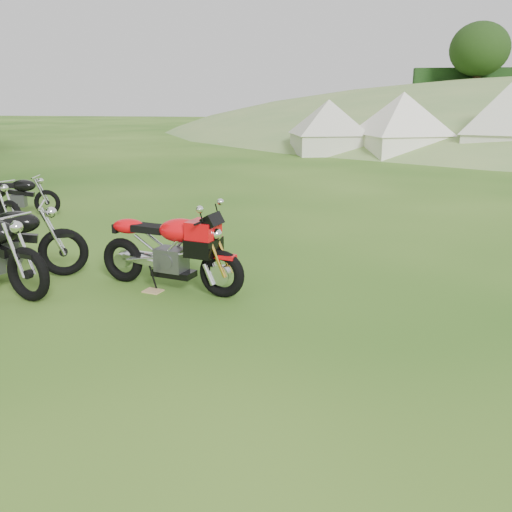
% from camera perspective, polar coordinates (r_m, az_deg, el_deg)
% --- Properties ---
extents(ground, '(120.00, 120.00, 0.00)m').
position_cam_1_polar(ground, '(5.59, -2.49, -10.28)').
color(ground, '#1C4D10').
rests_on(ground, ground).
extents(sport_motorcycle, '(2.07, 1.03, 1.21)m').
position_cam_1_polar(sport_motorcycle, '(7.42, -8.65, 1.17)').
color(sport_motorcycle, red).
rests_on(sport_motorcycle, ground).
extents(plywood_board, '(0.27, 0.24, 0.02)m').
position_cam_1_polar(plywood_board, '(7.51, -10.26, -3.46)').
color(plywood_board, tan).
rests_on(plywood_board, ground).
extents(vintage_moto_c, '(2.14, 1.27, 1.11)m').
position_cam_1_polar(vintage_moto_c, '(8.42, -23.95, 1.41)').
color(vintage_moto_c, black).
rests_on(vintage_moto_c, ground).
extents(vintage_moto_d, '(1.74, 0.71, 0.89)m').
position_cam_1_polar(vintage_moto_d, '(12.92, -22.80, 5.66)').
color(vintage_moto_d, black).
rests_on(vintage_moto_d, ground).
extents(tent_left, '(3.40, 3.40, 2.40)m').
position_cam_1_polar(tent_left, '(24.91, 7.24, 12.84)').
color(tent_left, beige).
rests_on(tent_left, ground).
extents(tent_mid, '(3.85, 3.85, 2.59)m').
position_cam_1_polar(tent_mid, '(24.28, 14.41, 12.63)').
color(tent_mid, white).
rests_on(tent_mid, ground).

